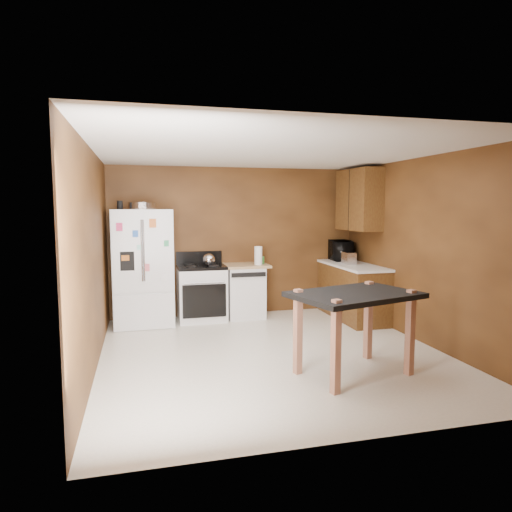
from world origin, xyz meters
name	(u,v)px	position (x,y,z in m)	size (l,w,h in m)	color
floor	(272,353)	(0.00, 0.00, 0.00)	(4.50, 4.50, 0.00)	white
ceiling	(273,151)	(0.00, 0.00, 2.50)	(4.50, 4.50, 0.00)	white
wall_back	(236,241)	(0.00, 2.25, 1.25)	(4.20, 4.20, 0.00)	brown
wall_front	(356,285)	(0.00, -2.25, 1.25)	(4.20, 4.20, 0.00)	brown
wall_left	(93,259)	(-2.10, 0.00, 1.25)	(4.50, 4.50, 0.00)	brown
wall_right	(423,251)	(2.10, 0.00, 1.25)	(4.50, 4.50, 0.00)	brown
roasting_pan	(142,206)	(-1.54, 1.88, 1.85)	(0.42, 0.42, 0.11)	silver
pen_cup	(120,205)	(-1.87, 1.82, 1.86)	(0.09, 0.09, 0.13)	black
kettle	(209,260)	(-0.53, 1.82, 1.00)	(0.20, 0.20, 0.20)	silver
paper_towel	(258,256)	(0.29, 1.85, 1.04)	(0.13, 0.13, 0.30)	white
green_canister	(261,260)	(0.37, 1.96, 0.95)	(0.11, 0.11, 0.12)	green
toaster	(349,258)	(1.75, 1.52, 1.00)	(0.16, 0.26, 0.19)	silver
microwave	(340,251)	(1.84, 2.06, 1.06)	(0.58, 0.39, 0.32)	black
refrigerator	(143,268)	(-1.55, 1.86, 0.90)	(0.90, 0.80, 1.80)	white
gas_range	(202,292)	(-0.64, 1.92, 0.46)	(0.76, 0.68, 1.10)	white
dishwasher	(244,290)	(0.08, 1.95, 0.45)	(0.78, 0.63, 0.89)	white
right_cabinets	(354,263)	(1.84, 1.48, 0.91)	(0.63, 1.58, 2.45)	brown
island	(354,305)	(0.66, -0.91, 0.78)	(1.51, 1.21, 0.95)	black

